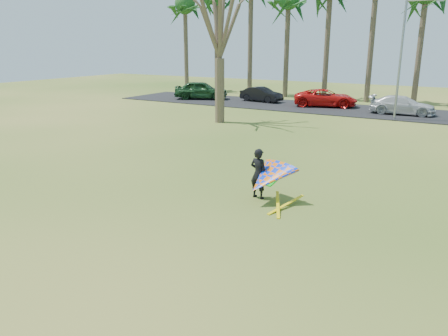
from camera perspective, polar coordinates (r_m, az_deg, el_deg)
The scene contains 10 objects.
ground at distance 13.33m, azimuth -4.40°, elevation -6.59°, with size 100.00×100.00×0.00m, color #255713.
parking_strip at distance 36.13m, azimuth 19.01°, elevation 6.97°, with size 46.00×7.00×0.06m, color black.
palm_0 at distance 50.50m, azimuth -5.12°, elevation 20.44°, with size 4.84×4.84×10.84m.
bare_tree_left at distance 29.32m, azimuth -0.60°, elevation 19.45°, with size 6.60×6.60×9.70m.
streetlight at distance 32.45m, azimuth 22.40°, elevation 13.62°, with size 2.28×0.18×8.00m.
car_0 at distance 41.99m, azimuth -3.00°, elevation 10.13°, with size 2.00×4.97×1.69m, color #183D1D.
car_1 at distance 40.20m, azimuth 4.90°, elevation 9.56°, with size 1.38×3.95×1.30m, color black.
car_2 at distance 37.79m, azimuth 13.12°, elevation 8.91°, with size 2.37×5.15×1.43m, color red.
car_3 at distance 35.24m, azimuth 22.26°, elevation 7.61°, with size 1.89×4.64×1.35m, color silver.
kite_flyer at distance 14.45m, azimuth 5.57°, elevation -1.24°, with size 2.13×2.39×2.02m.
Camera 1 is at (7.11, -10.06, 5.08)m, focal length 35.00 mm.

